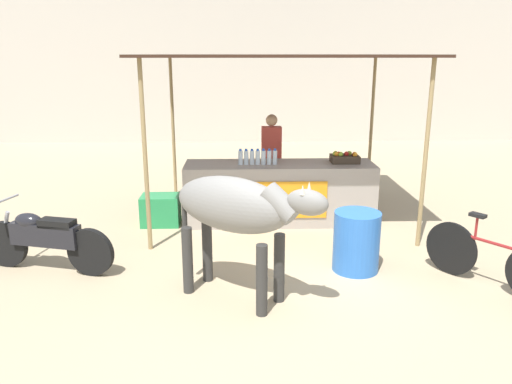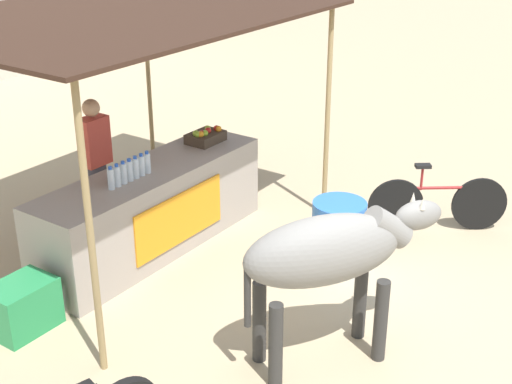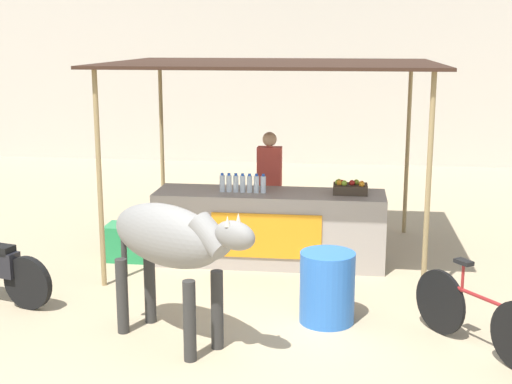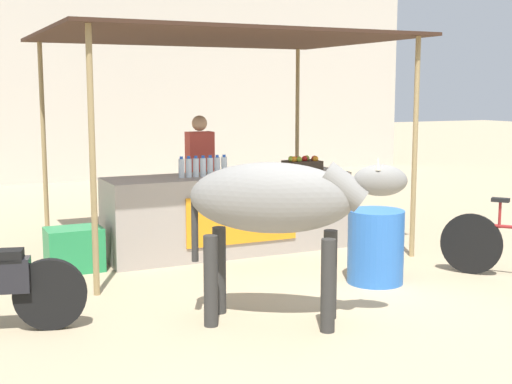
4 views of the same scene
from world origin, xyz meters
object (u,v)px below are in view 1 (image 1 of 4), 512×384
at_px(cow, 237,210).
at_px(fruit_crate, 344,158).
at_px(stall_counter, 279,193).
at_px(bicycle_leaning, 491,259).
at_px(motorcycle_parked, 44,238).
at_px(water_barrel, 356,241).
at_px(cooler_box, 161,210).
at_px(vendor_behind_counter, 271,161).

bearing_deg(cow, fruit_crate, 57.54).
xyz_separation_m(stall_counter, bicycle_leaning, (2.26, -2.46, -0.13)).
bearing_deg(bicycle_leaning, fruit_crate, 115.91).
xyz_separation_m(fruit_crate, motorcycle_parked, (-4.10, -1.86, -0.61)).
relative_size(stall_counter, motorcycle_parked, 1.70).
relative_size(water_barrel, bicycle_leaning, 0.56).
height_order(cooler_box, bicycle_leaning, bicycle_leaning).
distance_m(vendor_behind_counter, cow, 3.43).
distance_m(stall_counter, motorcycle_parked, 3.56).
bearing_deg(stall_counter, cow, -104.18).
height_order(cow, motorcycle_parked, cow).
bearing_deg(stall_counter, motorcycle_parked, -149.32).
relative_size(vendor_behind_counter, water_barrel, 2.17).
height_order(vendor_behind_counter, cooler_box, vendor_behind_counter).
xyz_separation_m(vendor_behind_counter, cow, (-0.58, -3.38, 0.18)).
distance_m(stall_counter, bicycle_leaning, 3.34).
xyz_separation_m(cooler_box, motorcycle_parked, (-1.16, -1.72, 0.19)).
distance_m(stall_counter, cow, 2.77).
distance_m(cooler_box, motorcycle_parked, 2.09).
relative_size(vendor_behind_counter, bicycle_leaning, 1.22).
relative_size(stall_counter, bicycle_leaning, 2.23).
distance_m(vendor_behind_counter, water_barrel, 2.86).
bearing_deg(stall_counter, water_barrel, -66.98).
bearing_deg(cow, vendor_behind_counter, 80.30).
xyz_separation_m(vendor_behind_counter, cooler_box, (-1.81, -0.85, -0.61)).
height_order(stall_counter, fruit_crate, fruit_crate).
bearing_deg(vendor_behind_counter, water_barrel, -71.35).
height_order(water_barrel, bicycle_leaning, bicycle_leaning).
bearing_deg(motorcycle_parked, stall_counter, 30.68).
height_order(vendor_behind_counter, water_barrel, vendor_behind_counter).
bearing_deg(cooler_box, stall_counter, 2.93).
bearing_deg(motorcycle_parked, bicycle_leaning, -6.91).
relative_size(cooler_box, motorcycle_parked, 0.34).
xyz_separation_m(fruit_crate, cooler_box, (-2.93, -0.14, -0.80)).
distance_m(cooler_box, bicycle_leaning, 4.78).
relative_size(stall_counter, vendor_behind_counter, 1.82).
relative_size(water_barrel, cow, 0.44).
height_order(fruit_crate, water_barrel, fruit_crate).
bearing_deg(bicycle_leaning, stall_counter, 132.51).
relative_size(fruit_crate, motorcycle_parked, 0.25).
height_order(stall_counter, cow, cow).
height_order(vendor_behind_counter, cow, vendor_behind_counter).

